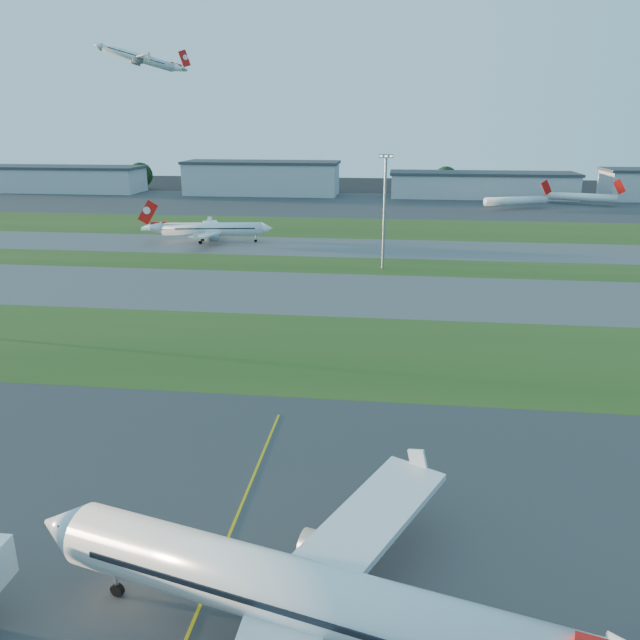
% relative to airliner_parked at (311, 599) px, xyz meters
% --- Properties ---
extents(ground, '(700.00, 700.00, 0.00)m').
position_rel_airliner_parked_xyz_m(ground, '(-13.44, 3.73, -4.63)').
color(ground, black).
rests_on(ground, ground).
extents(apron_near, '(300.00, 70.00, 0.01)m').
position_rel_airliner_parked_xyz_m(apron_near, '(-13.44, 3.73, -4.62)').
color(apron_near, '#333335').
rests_on(apron_near, ground).
extents(grass_strip_a, '(300.00, 34.00, 0.01)m').
position_rel_airliner_parked_xyz_m(grass_strip_a, '(-13.44, 55.73, -4.62)').
color(grass_strip_a, '#294617').
rests_on(grass_strip_a, ground).
extents(taxiway_a, '(300.00, 32.00, 0.01)m').
position_rel_airliner_parked_xyz_m(taxiway_a, '(-13.44, 88.73, -4.62)').
color(taxiway_a, '#515154').
rests_on(taxiway_a, ground).
extents(grass_strip_b, '(300.00, 18.00, 0.01)m').
position_rel_airliner_parked_xyz_m(grass_strip_b, '(-13.44, 113.73, -4.62)').
color(grass_strip_b, '#294617').
rests_on(grass_strip_b, ground).
extents(taxiway_b, '(300.00, 26.00, 0.01)m').
position_rel_airliner_parked_xyz_m(taxiway_b, '(-13.44, 135.73, -4.62)').
color(taxiway_b, '#515154').
rests_on(taxiway_b, ground).
extents(grass_strip_c, '(300.00, 40.00, 0.01)m').
position_rel_airliner_parked_xyz_m(grass_strip_c, '(-13.44, 168.73, -4.62)').
color(grass_strip_c, '#294617').
rests_on(grass_strip_c, ground).
extents(apron_far, '(400.00, 80.00, 0.01)m').
position_rel_airliner_parked_xyz_m(apron_far, '(-13.44, 228.73, -4.62)').
color(apron_far, '#333335').
rests_on(apron_far, ground).
extents(yellow_line, '(0.25, 60.00, 0.02)m').
position_rel_airliner_parked_xyz_m(yellow_line, '(-8.44, 3.73, -4.63)').
color(yellow_line, gold).
rests_on(yellow_line, ground).
extents(airliner_parked, '(41.46, 34.76, 13.18)m').
position_rel_airliner_parked_xyz_m(airliner_parked, '(0.00, 0.00, 0.00)').
color(airliner_parked, white).
rests_on(airliner_parked, ground).
extents(airliner_taxiing, '(34.29, 28.87, 10.75)m').
position_rel_airliner_parked_xyz_m(airliner_taxiing, '(-47.29, 138.48, -0.85)').
color(airliner_taxiing, white).
rests_on(airliner_taxiing, ground).
extents(airliner_departing, '(29.41, 25.18, 10.04)m').
position_rel_airliner_parked_xyz_m(airliner_departing, '(-93.17, 209.93, 50.56)').
color(airliner_departing, white).
extents(mini_jet_near, '(27.26, 12.44, 9.48)m').
position_rel_airliner_parked_xyz_m(mini_jet_near, '(50.22, 221.26, -1.35)').
color(mini_jet_near, white).
rests_on(mini_jet_near, ground).
extents(mini_jet_far, '(27.18, 12.66, 9.48)m').
position_rel_airliner_parked_xyz_m(mini_jet_far, '(79.60, 236.97, -1.35)').
color(mini_jet_far, white).
rests_on(mini_jet_far, ground).
extents(light_mast_centre, '(3.20, 0.70, 25.80)m').
position_rel_airliner_parked_xyz_m(light_mast_centre, '(1.56, 111.73, 10.18)').
color(light_mast_centre, gray).
rests_on(light_mast_centre, ground).
extents(hangar_far_west, '(91.80, 23.00, 12.20)m').
position_rel_airliner_parked_xyz_m(hangar_far_west, '(-163.44, 258.73, 1.51)').
color(hangar_far_west, '#A7A9AF').
rests_on(hangar_far_west, ground).
extents(hangar_west, '(71.40, 23.00, 15.20)m').
position_rel_airliner_parked_xyz_m(hangar_west, '(-58.44, 258.73, 3.01)').
color(hangar_west, '#A7A9AF').
rests_on(hangar_west, ground).
extents(hangar_east, '(81.60, 23.00, 11.20)m').
position_rel_airliner_parked_xyz_m(hangar_east, '(41.56, 258.73, 1.01)').
color(hangar_east, '#A7A9AF').
rests_on(hangar_east, ground).
extents(tree_west, '(12.10, 12.10, 13.20)m').
position_rel_airliner_parked_xyz_m(tree_west, '(-123.44, 273.73, 2.51)').
color(tree_west, black).
rests_on(tree_west, ground).
extents(tree_mid_west, '(9.90, 9.90, 10.80)m').
position_rel_airliner_parked_xyz_m(tree_mid_west, '(-33.44, 269.73, 1.21)').
color(tree_mid_west, black).
rests_on(tree_mid_west, ground).
extents(tree_mid_east, '(11.55, 11.55, 12.60)m').
position_rel_airliner_parked_xyz_m(tree_mid_east, '(26.56, 272.73, 2.18)').
color(tree_mid_east, black).
rests_on(tree_mid_east, ground).
extents(tree_east, '(10.45, 10.45, 11.40)m').
position_rel_airliner_parked_xyz_m(tree_east, '(101.56, 270.73, 1.53)').
color(tree_east, black).
rests_on(tree_east, ground).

